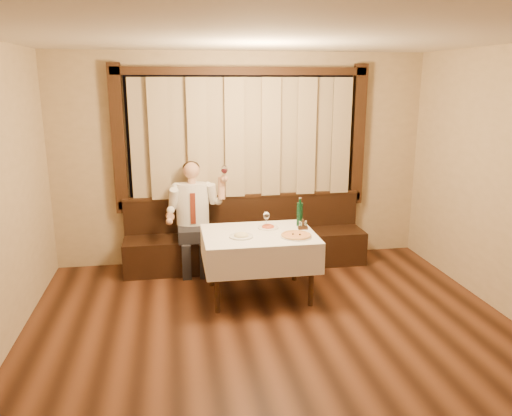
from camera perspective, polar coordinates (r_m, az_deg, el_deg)
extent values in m
cube|color=black|center=(4.46, 4.33, -18.82)|extent=(5.00, 6.00, 0.01)
cube|color=silver|center=(3.75, 5.19, 19.88)|extent=(5.00, 6.00, 0.01)
cube|color=tan|center=(6.76, -1.57, 5.58)|extent=(5.00, 0.01, 2.80)
cube|color=black|center=(6.70, -1.57, 8.09)|extent=(3.00, 0.02, 1.60)
cube|color=orange|center=(6.67, -7.53, 5.34)|extent=(0.50, 0.01, 0.40)
cube|color=black|center=(6.81, -1.47, 0.93)|extent=(3.30, 0.12, 0.10)
cube|color=black|center=(6.62, -1.57, 15.38)|extent=(3.30, 0.12, 0.10)
cube|color=black|center=(6.63, -15.46, 7.51)|extent=(0.16, 0.12, 1.90)
cube|color=black|center=(7.07, 11.56, 8.14)|extent=(0.16, 0.12, 1.90)
cube|color=#907F5C|center=(6.60, -1.44, 8.00)|extent=(2.90, 0.08, 1.55)
cube|color=black|center=(6.74, -1.12, -4.76)|extent=(3.20, 0.60, 0.45)
cube|color=black|center=(6.83, -1.44, -0.54)|extent=(3.20, 0.12, 0.45)
cube|color=black|center=(6.78, -1.45, 1.46)|extent=(3.20, 0.14, 0.04)
cylinder|color=black|center=(5.38, -4.49, -8.40)|extent=(0.06, 0.06, 0.71)
cylinder|color=black|center=(5.56, 6.34, -7.68)|extent=(0.06, 0.06, 0.71)
cylinder|color=black|center=(6.07, -5.14, -5.72)|extent=(0.06, 0.06, 0.71)
cylinder|color=black|center=(6.23, 4.47, -5.17)|extent=(0.06, 0.06, 0.71)
cube|color=black|center=(5.66, 0.34, -3.14)|extent=(1.20, 0.90, 0.04)
cube|color=white|center=(5.66, 0.34, -2.92)|extent=(1.26, 0.96, 0.01)
cube|color=white|center=(5.27, 1.25, -6.28)|extent=(1.26, 0.01, 0.35)
cube|color=white|center=(6.16, -0.44, -3.16)|extent=(1.26, 0.01, 0.35)
cube|color=white|center=(5.64, -6.00, -4.92)|extent=(0.01, 0.96, 0.35)
cube|color=white|center=(5.85, 6.45, -4.23)|extent=(0.01, 0.96, 0.35)
cylinder|color=white|center=(5.54, 4.60, -3.24)|extent=(0.35, 0.35, 0.01)
cylinder|color=#CE531E|center=(5.54, 4.61, -3.14)|extent=(0.32, 0.32, 0.01)
torus|color=tan|center=(5.54, 4.61, -3.10)|extent=(0.33, 0.33, 0.02)
sphere|color=black|center=(5.55, 4.25, -2.99)|extent=(0.02, 0.02, 0.02)
sphere|color=black|center=(5.54, 5.05, -3.04)|extent=(0.02, 0.02, 0.02)
cylinder|color=white|center=(5.84, 1.38, -2.25)|extent=(0.24, 0.24, 0.01)
ellipsoid|color=#BA391D|center=(5.83, 1.38, -1.87)|extent=(0.15, 0.15, 0.07)
cylinder|color=white|center=(5.51, -1.70, -3.27)|extent=(0.27, 0.27, 0.02)
ellipsoid|color=beige|center=(5.50, -1.70, -2.81)|extent=(0.17, 0.17, 0.07)
cylinder|color=#12542E|center=(5.93, 5.02, -0.72)|extent=(0.07, 0.07, 0.28)
cylinder|color=#12542E|center=(5.89, 5.06, 0.78)|extent=(0.03, 0.03, 0.06)
cylinder|color=silver|center=(5.88, 5.06, 1.14)|extent=(0.03, 0.03, 0.01)
cylinder|color=white|center=(5.82, 1.18, -2.34)|extent=(0.07, 0.07, 0.01)
cylinder|color=white|center=(5.81, 1.19, -1.81)|extent=(0.01, 0.01, 0.11)
ellipsoid|color=white|center=(5.78, 1.19, -0.87)|extent=(0.08, 0.08, 0.09)
cube|color=black|center=(5.82, 5.37, -2.25)|extent=(0.11, 0.06, 0.04)
cube|color=black|center=(5.81, 5.39, -1.69)|extent=(0.02, 0.06, 0.08)
cylinder|color=white|center=(5.80, 5.07, -1.88)|extent=(0.03, 0.03, 0.06)
cylinder|color=silver|center=(5.79, 5.08, -1.53)|extent=(0.03, 0.03, 0.01)
cylinder|color=white|center=(5.82, 5.69, -1.85)|extent=(0.03, 0.03, 0.06)
cylinder|color=silver|center=(5.81, 5.70, -1.51)|extent=(0.03, 0.03, 0.01)
cube|color=black|center=(6.47, -7.12, -2.86)|extent=(0.40, 0.45, 0.16)
cube|color=black|center=(6.35, -7.94, -6.11)|extent=(0.11, 0.12, 0.45)
cube|color=black|center=(6.36, -5.94, -6.02)|extent=(0.11, 0.12, 0.45)
ellipsoid|color=white|center=(6.52, -7.28, 0.49)|extent=(0.42, 0.26, 0.54)
cube|color=maroon|center=(6.39, -7.22, -0.06)|extent=(0.07, 0.01, 0.40)
cylinder|color=tan|center=(6.45, -7.37, 3.17)|extent=(0.10, 0.10, 0.08)
sphere|color=tan|center=(6.43, -7.41, 4.31)|extent=(0.21, 0.21, 0.21)
ellipsoid|color=black|center=(6.45, -7.43, 4.62)|extent=(0.22, 0.22, 0.16)
sphere|color=white|center=(6.47, -9.12, 2.31)|extent=(0.13, 0.13, 0.13)
sphere|color=white|center=(6.48, -5.57, 2.46)|extent=(0.13, 0.13, 0.13)
sphere|color=tan|center=(6.14, -9.88, -1.54)|extent=(0.08, 0.08, 0.08)
sphere|color=tan|center=(6.30, -3.66, 3.37)|extent=(0.10, 0.10, 0.10)
cylinder|color=white|center=(6.27, -3.63, 3.68)|extent=(0.01, 0.01, 0.11)
ellipsoid|color=white|center=(6.25, -3.65, 4.45)|extent=(0.08, 0.08, 0.10)
ellipsoid|color=#4C070F|center=(6.26, -3.64, 4.27)|extent=(0.07, 0.07, 0.06)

